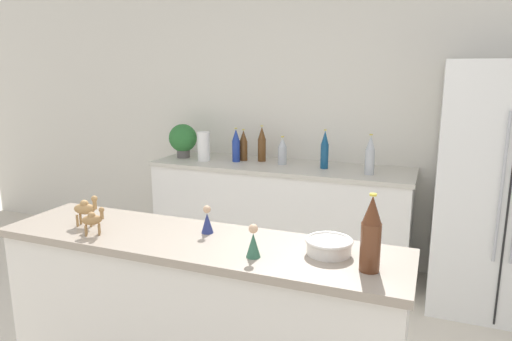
# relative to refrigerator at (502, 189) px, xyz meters

# --- Properties ---
(wall_back) EXTENTS (8.00, 0.06, 2.55)m
(wall_back) POSITION_rel_refrigerator_xyz_m (-1.41, 0.41, 0.39)
(wall_back) COLOR silver
(wall_back) RESTS_ON ground_plane
(back_counter) EXTENTS (2.21, 0.63, 0.92)m
(back_counter) POSITION_rel_refrigerator_xyz_m (-1.67, 0.08, -0.43)
(back_counter) COLOR white
(back_counter) RESTS_ON ground_plane
(refrigerator) EXTENTS (0.87, 0.75, 1.77)m
(refrigerator) POSITION_rel_refrigerator_xyz_m (0.00, 0.00, 0.00)
(refrigerator) COLOR white
(refrigerator) RESTS_ON ground_plane
(bar_counter) EXTENTS (1.84, 0.47, 0.98)m
(bar_counter) POSITION_rel_refrigerator_xyz_m (-1.41, -1.86, -0.39)
(bar_counter) COLOR beige
(bar_counter) RESTS_ON ground_plane
(potted_plant) EXTENTS (0.25, 0.25, 0.31)m
(potted_plant) POSITION_rel_refrigerator_xyz_m (-2.61, 0.07, 0.20)
(potted_plant) COLOR #595451
(potted_plant) RESTS_ON back_counter
(paper_towel_roll) EXTENTS (0.11, 0.11, 0.26)m
(paper_towel_roll) POSITION_rel_refrigerator_xyz_m (-2.36, 0.01, 0.16)
(paper_towel_roll) COLOR white
(paper_towel_roll) RESTS_ON back_counter
(back_bottle_0) EXTENTS (0.07, 0.07, 0.30)m
(back_bottle_0) POSITION_rel_refrigerator_xyz_m (-2.08, 0.08, 0.17)
(back_bottle_0) COLOR navy
(back_bottle_0) RESTS_ON back_counter
(back_bottle_1) EXTENTS (0.07, 0.07, 0.31)m
(back_bottle_1) POSITION_rel_refrigerator_xyz_m (-0.92, -0.02, 0.18)
(back_bottle_1) COLOR #B2B7BC
(back_bottle_1) RESTS_ON back_counter
(back_bottle_2) EXTENTS (0.07, 0.07, 0.32)m
(back_bottle_2) POSITION_rel_refrigerator_xyz_m (-1.87, 0.17, 0.18)
(back_bottle_2) COLOR brown
(back_bottle_2) RESTS_ON back_counter
(back_bottle_3) EXTENTS (0.06, 0.06, 0.32)m
(back_bottle_3) POSITION_rel_refrigerator_xyz_m (-1.29, 0.08, 0.18)
(back_bottle_3) COLOR navy
(back_bottle_3) RESTS_ON back_counter
(back_bottle_4) EXTENTS (0.08, 0.08, 0.24)m
(back_bottle_4) POSITION_rel_refrigerator_xyz_m (-1.66, 0.11, 0.15)
(back_bottle_4) COLOR #B2B7BC
(back_bottle_4) RESTS_ON back_counter
(back_bottle_5) EXTENTS (0.07, 0.07, 0.28)m
(back_bottle_5) POSITION_rel_refrigerator_xyz_m (-2.04, 0.15, 0.16)
(back_bottle_5) COLOR brown
(back_bottle_5) RESTS_ON back_counter
(wine_bottle) EXTENTS (0.07, 0.07, 0.29)m
(wine_bottle) POSITION_rel_refrigerator_xyz_m (-0.65, -1.92, 0.23)
(wine_bottle) COLOR #562D19
(wine_bottle) RESTS_ON bar_counter
(fruit_bowl) EXTENTS (0.19, 0.19, 0.06)m
(fruit_bowl) POSITION_rel_refrigerator_xyz_m (-0.83, -1.82, 0.13)
(fruit_bowl) COLOR white
(fruit_bowl) RESTS_ON bar_counter
(camel_figurine) EXTENTS (0.10, 0.09, 0.13)m
(camel_figurine) POSITION_rel_refrigerator_xyz_m (-1.86, -1.99, 0.16)
(camel_figurine) COLOR olive
(camel_figurine) RESTS_ON bar_counter
(camel_figurine_second) EXTENTS (0.12, 0.08, 0.15)m
(camel_figurine_second) POSITION_rel_refrigerator_xyz_m (-1.97, -1.90, 0.18)
(camel_figurine_second) COLOR #A87F4C
(camel_figurine_second) RESTS_ON bar_counter
(wise_man_figurine_crimson) EXTENTS (0.05, 0.05, 0.13)m
(wise_man_figurine_crimson) POSITION_rel_refrigerator_xyz_m (-1.39, -1.78, 0.15)
(wise_man_figurine_crimson) COLOR navy
(wise_man_figurine_crimson) RESTS_ON bar_counter
(wise_man_figurine_purple) EXTENTS (0.06, 0.06, 0.14)m
(wise_man_figurine_purple) POSITION_rel_refrigerator_xyz_m (-1.10, -1.96, 0.15)
(wise_man_figurine_purple) COLOR #33664C
(wise_man_figurine_purple) RESTS_ON bar_counter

